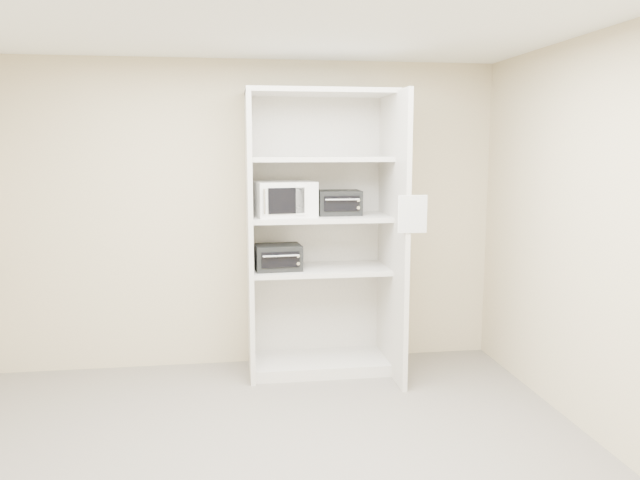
{
  "coord_description": "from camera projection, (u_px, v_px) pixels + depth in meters",
  "views": [
    {
      "loc": [
        -0.15,
        -3.54,
        1.94
      ],
      "look_at": [
        0.58,
        1.39,
        1.2
      ],
      "focal_mm": 35.0,
      "sensor_mm": 36.0,
      "label": 1
    }
  ],
  "objects": [
    {
      "name": "floor",
      "position": [
        259.0,
        472.0,
        3.77
      ],
      "size": [
        4.5,
        4.0,
        0.01
      ],
      "primitive_type": "cube",
      "color": "#645F54",
      "rests_on": "ground"
    },
    {
      "name": "ceiling",
      "position": [
        252.0,
        7.0,
        3.38
      ],
      "size": [
        4.5,
        4.0,
        0.01
      ],
      "primitive_type": "cube",
      "color": "white"
    },
    {
      "name": "wall_back",
      "position": [
        246.0,
        215.0,
        5.53
      ],
      "size": [
        4.5,
        0.02,
        2.7
      ],
      "primitive_type": "cube",
      "color": "beige",
      "rests_on": "ground"
    },
    {
      "name": "wall_front",
      "position": [
        290.0,
        379.0,
        1.62
      ],
      "size": [
        4.5,
        0.02,
        2.7
      ],
      "primitive_type": "cube",
      "color": "beige",
      "rests_on": "ground"
    },
    {
      "name": "wall_right",
      "position": [
        617.0,
        244.0,
        3.9
      ],
      "size": [
        0.02,
        4.0,
        2.7
      ],
      "primitive_type": "cube",
      "color": "beige",
      "rests_on": "ground"
    },
    {
      "name": "shelving_unit",
      "position": [
        325.0,
        243.0,
        5.37
      ],
      "size": [
        1.24,
        0.92,
        2.42
      ],
      "color": "silver",
      "rests_on": "floor"
    },
    {
      "name": "microwave",
      "position": [
        285.0,
        199.0,
        5.26
      ],
      "size": [
        0.54,
        0.44,
        0.29
      ],
      "primitive_type": "cube",
      "rotation": [
        0.0,
        0.0,
        0.14
      ],
      "color": "white",
      "rests_on": "shelving_unit"
    },
    {
      "name": "toaster_oven_upper",
      "position": [
        339.0,
        203.0,
        5.37
      ],
      "size": [
        0.37,
        0.28,
        0.21
      ],
      "primitive_type": "cube",
      "rotation": [
        0.0,
        0.0,
        -0.01
      ],
      "color": "black",
      "rests_on": "shelving_unit"
    },
    {
      "name": "toaster_oven_lower",
      "position": [
        278.0,
        257.0,
        5.27
      ],
      "size": [
        0.4,
        0.32,
        0.21
      ],
      "primitive_type": "cube",
      "rotation": [
        0.0,
        0.0,
        0.07
      ],
      "color": "black",
      "rests_on": "shelving_unit"
    },
    {
      "name": "paper_sign",
      "position": [
        413.0,
        214.0,
        4.79
      ],
      "size": [
        0.23,
        0.01,
        0.29
      ],
      "primitive_type": "cube",
      "rotation": [
        0.0,
        0.0,
        0.02
      ],
      "color": "white",
      "rests_on": "shelving_unit"
    }
  ]
}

